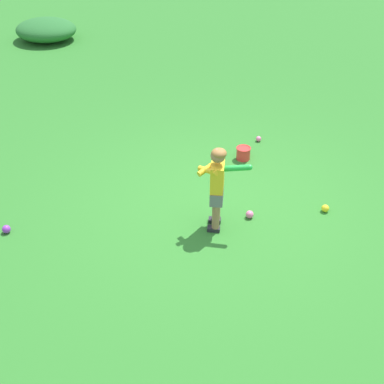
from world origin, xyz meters
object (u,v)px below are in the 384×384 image
(child_batter, at_px, (218,182))
(toy_bucket, at_px, (243,153))
(play_ball_center_lawn, at_px, (219,178))
(play_ball_by_bucket, at_px, (6,229))
(play_ball_far_right, at_px, (325,208))
(play_ball_midfield, at_px, (250,214))
(play_ball_behind_batter, at_px, (259,139))

(child_batter, distance_m, toy_bucket, 1.75)
(play_ball_center_lawn, xyz_separation_m, play_ball_by_bucket, (-1.78, 2.20, 0.01))
(play_ball_far_right, relative_size, toy_bucket, 0.45)
(play_ball_midfield, bearing_deg, play_ball_by_bucket, 110.99)
(play_ball_midfield, xyz_separation_m, play_ball_by_bucket, (-1.05, 2.75, 0.00))
(child_batter, distance_m, play_ball_far_right, 1.54)
(play_ball_center_lawn, relative_size, play_ball_midfield, 0.83)
(play_ball_midfield, distance_m, play_ball_far_right, 0.97)
(play_ball_center_lawn, distance_m, toy_bucket, 0.69)
(play_ball_behind_batter, distance_m, play_ball_far_right, 1.93)
(play_ball_midfield, height_order, play_ball_behind_batter, play_ball_midfield)
(play_ball_by_bucket, bearing_deg, play_ball_far_right, -68.58)
(play_ball_midfield, distance_m, play_ball_by_bucket, 2.95)
(play_ball_midfield, relative_size, play_ball_far_right, 1.01)
(play_ball_center_lawn, relative_size, play_ball_behind_batter, 0.98)
(play_ball_far_right, bearing_deg, play_ball_by_bucket, 111.42)
(child_batter, bearing_deg, play_ball_behind_batter, -3.87)
(child_batter, height_order, play_ball_behind_batter, child_batter)
(toy_bucket, bearing_deg, play_ball_far_right, -129.00)
(child_batter, height_order, play_ball_center_lawn, child_batter)
(child_batter, distance_m, play_ball_midfield, 0.75)
(play_ball_by_bucket, bearing_deg, child_batter, -71.99)
(play_ball_by_bucket, bearing_deg, play_ball_midfield, -69.01)
(child_batter, height_order, play_ball_far_right, child_batter)
(child_batter, relative_size, play_ball_center_lawn, 13.30)
(play_ball_midfield, height_order, play_ball_far_right, same)
(play_ball_center_lawn, height_order, play_ball_midfield, play_ball_midfield)
(play_ball_center_lawn, height_order, play_ball_far_right, play_ball_far_right)
(play_ball_far_right, bearing_deg, toy_bucket, 51.00)
(toy_bucket, bearing_deg, play_ball_midfield, -166.07)
(play_ball_center_lawn, bearing_deg, play_ball_by_bucket, 128.98)
(child_batter, distance_m, play_ball_behind_batter, 2.33)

